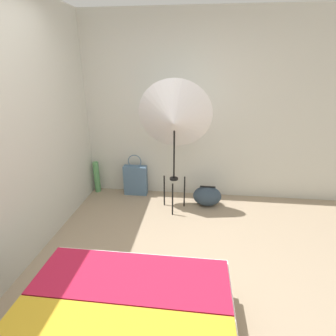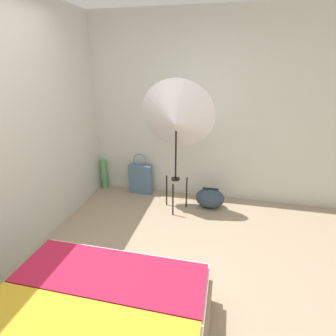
% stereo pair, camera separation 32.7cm
% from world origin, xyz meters
% --- Properties ---
extents(ground_plane, '(14.00, 14.00, 0.00)m').
position_xyz_m(ground_plane, '(0.00, 0.00, 0.00)').
color(ground_plane, gray).
extents(wall_back, '(8.00, 0.05, 2.60)m').
position_xyz_m(wall_back, '(0.00, 2.16, 1.30)').
color(wall_back, beige).
rests_on(wall_back, ground_plane).
extents(wall_side_left, '(0.05, 8.00, 2.60)m').
position_xyz_m(wall_side_left, '(-1.39, 1.00, 1.30)').
color(wall_side_left, beige).
rests_on(wall_side_left, ground_plane).
extents(photo_umbrella, '(0.96, 0.51, 1.76)m').
position_xyz_m(photo_umbrella, '(-0.01, 1.62, 1.27)').
color(photo_umbrella, black).
rests_on(photo_umbrella, ground_plane).
extents(tote_bag, '(0.35, 0.13, 0.65)m').
position_xyz_m(tote_bag, '(-0.65, 2.01, 0.24)').
color(tote_bag, slate).
rests_on(tote_bag, ground_plane).
extents(duffel_bag, '(0.40, 0.29, 0.29)m').
position_xyz_m(duffel_bag, '(0.45, 1.78, 0.14)').
color(duffel_bag, '#2D3D4C').
rests_on(duffel_bag, ground_plane).
extents(paper_roll, '(0.09, 0.09, 0.50)m').
position_xyz_m(paper_roll, '(-1.28, 2.03, 0.25)').
color(paper_roll, '#56995B').
rests_on(paper_roll, ground_plane).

